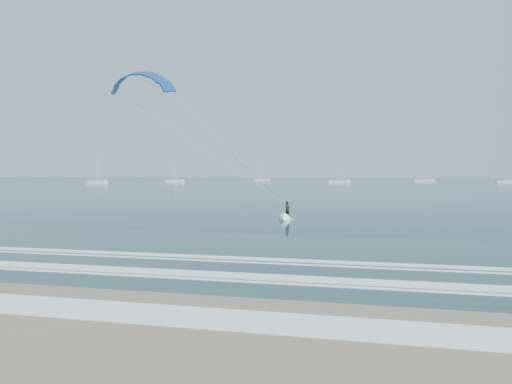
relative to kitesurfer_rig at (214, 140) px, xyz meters
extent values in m
plane|color=#072D41|center=(4.10, -27.58, -7.63)|extent=(900.00, 900.00, 0.00)
cube|color=#1E423F|center=(4.10, -19.58, -7.62)|extent=(600.00, 22.00, 0.03)
cube|color=white|center=(4.10, -26.08, -7.60)|extent=(600.00, 0.90, 0.07)
cube|color=white|center=(4.10, -22.08, -7.60)|extent=(600.00, 1.10, 0.07)
cube|color=white|center=(4.10, -18.08, -7.60)|extent=(600.00, 0.70, 0.07)
cube|color=white|center=(4.10, -28.08, -7.52)|extent=(600.00, 2.00, 0.02)
cube|color=yellow|center=(6.50, 3.13, -7.59)|extent=(1.37, 0.44, 0.08)
imported|color=black|center=(6.50, 3.13, -6.71)|extent=(0.66, 0.74, 1.69)
cone|color=white|center=(6.35, 1.83, -7.55)|extent=(1.31, 1.74, 1.10)
cube|color=white|center=(-95.52, 134.26, -7.03)|extent=(8.95, 2.40, 1.20)
cylinder|color=silver|center=(-95.52, 134.26, -0.96)|extent=(0.18, 0.18, 10.94)
cylinder|color=silver|center=(-94.32, 134.26, -5.63)|extent=(2.60, 0.12, 0.12)
cube|color=white|center=(-74.12, 167.91, -7.03)|extent=(9.25, 2.40, 1.20)
cylinder|color=silver|center=(-74.12, 167.91, -0.72)|extent=(0.18, 0.18, 11.43)
cylinder|color=silver|center=(-72.92, 167.91, -5.63)|extent=(2.60, 0.12, 0.12)
cube|color=white|center=(-39.77, 213.29, -7.03)|extent=(8.65, 2.40, 1.20)
cylinder|color=silver|center=(-39.77, 213.29, -1.19)|extent=(0.18, 0.18, 10.47)
cylinder|color=silver|center=(-38.57, 213.29, -5.63)|extent=(2.60, 0.12, 0.12)
cube|color=white|center=(5.20, 171.18, -7.03)|extent=(9.05, 2.40, 1.20)
cylinder|color=silver|center=(5.20, 171.18, -0.77)|extent=(0.18, 0.18, 11.31)
cylinder|color=silver|center=(6.40, 171.18, -5.63)|extent=(2.60, 0.12, 0.12)
cube|color=white|center=(47.99, 214.52, -7.03)|extent=(10.04, 2.40, 1.20)
cylinder|color=silver|center=(47.99, 214.52, -0.29)|extent=(0.18, 0.18, 12.27)
cylinder|color=silver|center=(49.19, 214.52, -5.63)|extent=(2.60, 0.12, 0.12)
cube|color=white|center=(79.47, 185.32, -7.03)|extent=(8.68, 2.40, 1.20)
cylinder|color=silver|center=(79.47, 185.32, -1.10)|extent=(0.18, 0.18, 10.66)
cylinder|color=silver|center=(80.67, 185.32, -5.63)|extent=(2.60, 0.12, 0.12)
camera|label=1|loc=(13.19, -41.25, -3.08)|focal=32.00mm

